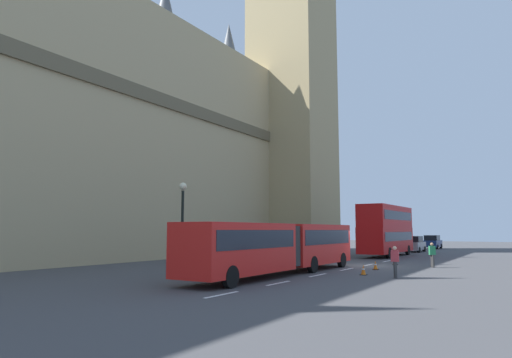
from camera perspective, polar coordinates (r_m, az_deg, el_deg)
name	(u,v)px	position (r m, az deg, el deg)	size (l,w,h in m)	color
ground_plane	(364,266)	(34.09, 13.44, -10.53)	(160.00, 160.00, 0.00)	#424244
lane_centre_marking	(333,272)	(28.63, 9.66, -11.42)	(25.20, 0.16, 0.01)	silver
parliament_facade	(60,112)	(38.41, -23.35, 7.76)	(55.65, 6.22, 29.58)	tan
articulated_bus	(280,244)	(26.62, 3.04, -8.14)	(16.27, 2.54, 2.90)	red
double_decker_bus	(386,228)	(46.87, 16.04, -5.97)	(10.92, 2.54, 4.90)	#B20F0F
sedan_lead	(414,244)	(57.06, 19.21, -7.71)	(4.40, 1.86, 1.85)	gray
sedan_trailing	(433,242)	(67.43, 21.25, -7.38)	(4.40, 1.86, 1.85)	navy
traffic_cone_west	(363,270)	(27.12, 13.31, -11.04)	(0.36, 0.36, 0.58)	black
traffic_cone_middle	(375,265)	(30.89, 14.75, -10.41)	(0.36, 0.36, 0.58)	black
traffic_cone_east	(395,261)	(35.77, 17.03, -9.77)	(0.36, 0.36, 0.58)	black
street_lamp	(182,221)	(26.42, -9.22, -5.23)	(0.44, 0.44, 5.27)	black
pedestrian_near_cones	(395,261)	(25.87, 17.03, -9.76)	(0.36, 0.43, 1.69)	#333333
pedestrian_by_kerb	(432,254)	(33.77, 21.22, -8.76)	(0.42, 0.47, 1.69)	#333333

